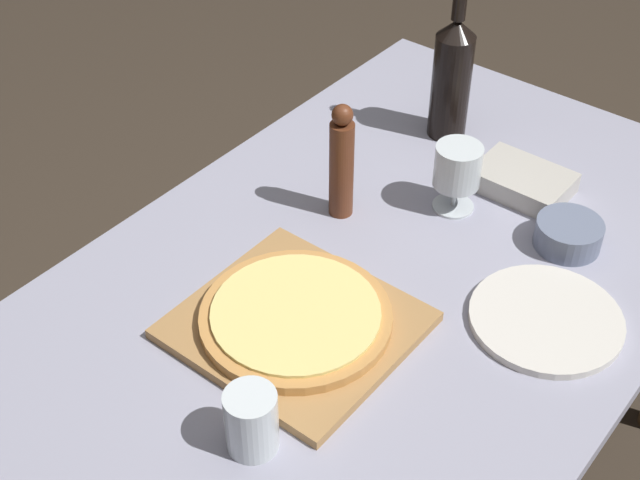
{
  "coord_description": "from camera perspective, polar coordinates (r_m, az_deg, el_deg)",
  "views": [
    {
      "loc": [
        0.63,
        -0.94,
        1.83
      ],
      "look_at": [
        -0.09,
        -0.03,
        0.84
      ],
      "focal_mm": 50.0,
      "sensor_mm": 36.0,
      "label": 1
    }
  ],
  "objects": [
    {
      "name": "wine_bottle",
      "position": [
        1.85,
        8.44,
        10.36
      ],
      "size": [
        0.08,
        0.08,
        0.35
      ],
      "color": "black",
      "rests_on": "dining_table"
    },
    {
      "name": "pepper_mill",
      "position": [
        1.62,
        1.39,
        4.94
      ],
      "size": [
        0.05,
        0.05,
        0.23
      ],
      "color": "#5B2D19",
      "rests_on": "dining_table"
    },
    {
      "name": "dining_table",
      "position": [
        1.61,
        3.23,
        -5.02
      ],
      "size": [
        0.92,
        1.53,
        0.78
      ],
      "color": "#9393A8",
      "rests_on": "ground_plane"
    },
    {
      "name": "drinking_tumbler",
      "position": [
        1.27,
        -4.41,
        -11.47
      ],
      "size": [
        0.08,
        0.08,
        0.1
      ],
      "color": "silver",
      "rests_on": "dining_table"
    },
    {
      "name": "pizza",
      "position": [
        1.44,
        -1.56,
        -4.9
      ],
      "size": [
        0.31,
        0.31,
        0.02
      ],
      "color": "#C68947",
      "rests_on": "cutting_board"
    },
    {
      "name": "dinner_plate",
      "position": [
        1.51,
        14.27,
        -4.92
      ],
      "size": [
        0.25,
        0.25,
        0.01
      ],
      "color": "silver",
      "rests_on": "dining_table"
    },
    {
      "name": "wine_glass",
      "position": [
        1.67,
        8.72,
        4.61
      ],
      "size": [
        0.09,
        0.09,
        0.14
      ],
      "color": "silver",
      "rests_on": "dining_table"
    },
    {
      "name": "cutting_board",
      "position": [
        1.45,
        -1.55,
        -5.47
      ],
      "size": [
        0.35,
        0.33,
        0.02
      ],
      "color": "#A87A47",
      "rests_on": "dining_table"
    },
    {
      "name": "small_bowl",
      "position": [
        1.66,
        15.61,
        0.36
      ],
      "size": [
        0.12,
        0.12,
        0.05
      ],
      "color": "slate",
      "rests_on": "dining_table"
    },
    {
      "name": "food_container",
      "position": [
        1.77,
        12.83,
        3.7
      ],
      "size": [
        0.18,
        0.13,
        0.04
      ],
      "color": "#BCB7AD",
      "rests_on": "dining_table"
    }
  ]
}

